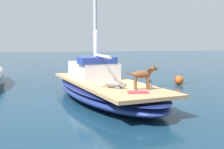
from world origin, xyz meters
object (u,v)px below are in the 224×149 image
(dog_grey, at_px, (114,84))
(deck_towel, at_px, (138,92))
(sailboat_main, at_px, (105,90))
(coiled_rope, at_px, (100,86))
(dog_brown, at_px, (143,75))
(mooring_buoy, at_px, (179,80))
(deck_winch, at_px, (149,84))

(dog_grey, bearing_deg, deck_towel, -67.20)
(sailboat_main, xyz_separation_m, coiled_rope, (-0.41, -1.07, 0.35))
(deck_towel, bearing_deg, dog_brown, 53.65)
(dog_grey, height_order, mooring_buoy, dog_grey)
(sailboat_main, xyz_separation_m, dog_brown, (0.66, -2.03, 0.75))
(deck_towel, bearing_deg, coiled_rope, 118.12)
(deck_towel, bearing_deg, mooring_buoy, 51.47)
(sailboat_main, height_order, dog_brown, dog_brown)
(dog_grey, height_order, deck_towel, dog_grey)
(sailboat_main, relative_size, dog_brown, 8.08)
(sailboat_main, height_order, coiled_rope, coiled_rope)
(sailboat_main, relative_size, coiled_rope, 23.25)
(dog_brown, height_order, deck_towel, dog_brown)
(sailboat_main, height_order, dog_grey, dog_grey)
(sailboat_main, distance_m, coiled_rope, 1.19)
(dog_grey, bearing_deg, mooring_buoy, 42.57)
(dog_grey, xyz_separation_m, coiled_rope, (-0.34, 0.42, -0.08))
(deck_winch, relative_size, coiled_rope, 0.65)
(mooring_buoy, bearing_deg, dog_brown, -128.73)
(sailboat_main, relative_size, deck_winch, 35.87)
(coiled_rope, xyz_separation_m, mooring_buoy, (4.76, 3.64, -0.46))
(mooring_buoy, bearing_deg, sailboat_main, -149.35)
(dog_brown, xyz_separation_m, dog_grey, (-0.73, 0.54, -0.32))
(dog_brown, distance_m, mooring_buoy, 5.96)
(sailboat_main, xyz_separation_m, deck_winch, (0.98, -1.69, 0.42))
(mooring_buoy, bearing_deg, coiled_rope, -142.55)
(coiled_rope, height_order, deck_towel, coiled_rope)
(dog_brown, xyz_separation_m, deck_winch, (0.33, 0.33, -0.32))
(dog_brown, height_order, coiled_rope, dog_brown)
(dog_grey, relative_size, mooring_buoy, 1.82)
(dog_brown, distance_m, coiled_rope, 1.49)
(dog_grey, distance_m, deck_towel, 1.06)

